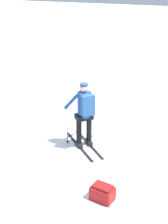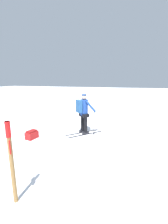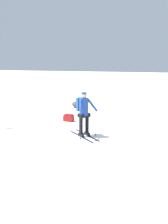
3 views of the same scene
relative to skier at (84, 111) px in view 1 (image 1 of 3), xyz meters
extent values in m
plane|color=white|center=(-0.60, -0.24, -1.06)|extent=(80.00, 80.00, 0.00)
cube|color=black|center=(0.12, 0.09, -1.05)|extent=(1.33, 1.25, 0.01)
cube|color=black|center=(0.12, 0.09, -0.99)|extent=(0.29, 0.28, 0.12)
cylinder|color=black|center=(0.12, 0.09, -0.55)|extent=(0.15, 0.15, 0.76)
cube|color=black|center=(-0.08, -0.13, -1.05)|extent=(1.33, 1.25, 0.01)
cube|color=black|center=(-0.08, -0.13, -0.99)|extent=(0.29, 0.28, 0.12)
cylinder|color=black|center=(-0.08, -0.13, -0.55)|extent=(0.15, 0.15, 0.76)
cube|color=black|center=(0.02, -0.02, -0.17)|extent=(0.52, 0.53, 0.14)
cylinder|color=navy|center=(0.02, -0.02, 0.18)|extent=(0.35, 0.35, 0.69)
sphere|color=tan|center=(0.02, -0.02, 0.63)|extent=(0.23, 0.23, 0.23)
cylinder|color=navy|center=(0.02, -0.02, 0.73)|extent=(0.21, 0.21, 0.06)
cube|color=navy|center=(-0.16, 0.15, 0.25)|extent=(0.34, 0.35, 0.55)
cylinder|color=black|center=(0.49, 0.05, -0.49)|extent=(0.02, 0.02, 1.13)
cylinder|color=black|center=(0.49, 0.05, -1.00)|extent=(0.07, 0.07, 0.01)
cylinder|color=navy|center=(0.33, 0.07, 0.25)|extent=(0.49, 0.16, 0.54)
cylinder|color=black|center=(-0.01, -0.49, -0.49)|extent=(0.02, 0.02, 1.13)
cylinder|color=black|center=(-0.01, -0.49, -1.00)|extent=(0.07, 0.07, 0.01)
cylinder|color=navy|center=(-0.05, -0.34, 0.25)|extent=(0.20, 0.49, 0.54)
cube|color=maroon|center=(-1.21, 1.90, -0.91)|extent=(0.53, 0.40, 0.30)
cube|color=maroon|center=(-1.21, 1.90, -0.73)|extent=(0.44, 0.33, 0.06)
camera|label=1|loc=(-2.91, 6.90, 3.35)|focal=50.00mm
camera|label=2|loc=(-6.21, -2.00, 1.40)|focal=24.00mm
camera|label=3|loc=(1.90, -8.28, 2.11)|focal=35.00mm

